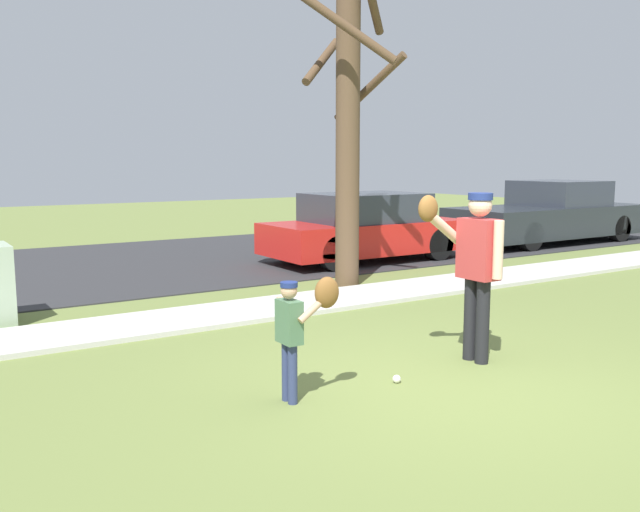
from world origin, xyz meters
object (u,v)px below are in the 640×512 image
person_child (299,321)px  baseball (397,379)px  parked_pickup_dark (549,215)px  parked_hatchback_red (365,228)px  person_adult (474,257)px  street_tree_near (348,122)px

person_child → baseball: bearing=-3.8°
parked_pickup_dark → baseball: bearing=32.4°
person_child → parked_pickup_dark: size_ratio=0.20×
parked_hatchback_red → parked_pickup_dark: bearing=-179.6°
baseball → parked_hatchback_red: bearing=55.7°
baseball → person_child: bearing=176.1°
person_child → parked_pickup_dark: (10.76, 6.13, -0.02)m
parked_hatchback_red → person_child: bearing=49.6°
person_adult → parked_pickup_dark: bearing=-145.1°
person_adult → person_child: size_ratio=1.59×
person_child → street_tree_near: street_tree_near is taller
baseball → parked_pickup_dark: size_ratio=0.01×
street_tree_near → person_adult: bearing=-108.4°
person_adult → parked_pickup_dark: person_adult is taller
person_adult → parked_pickup_dark: size_ratio=0.32×
person_adult → person_child: (-2.03, -0.05, -0.36)m
person_adult → parked_hatchback_red: bearing=-117.5°
person_adult → parked_hatchback_red: (3.15, 6.04, -0.39)m
parked_hatchback_red → parked_pickup_dark: 5.58m
street_tree_near → parked_pickup_dark: bearing=15.2°
street_tree_near → baseball: bearing=-119.8°
person_child → parked_hatchback_red: size_ratio=0.26×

